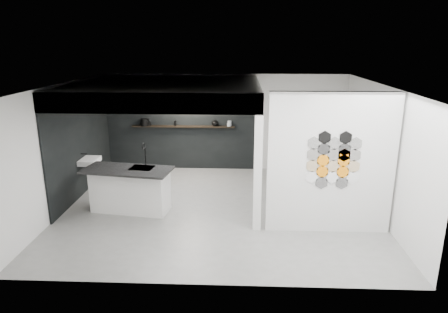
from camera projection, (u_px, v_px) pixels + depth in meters
floor at (219, 208)px, 9.16m from camera, size 7.00×6.00×0.01m
partition_panel at (331, 164)px, 7.72m from camera, size 2.45×0.15×2.80m
bay_clad_back at (180, 130)px, 11.73m from camera, size 4.40×0.04×2.35m
bay_clad_left at (82, 146)px, 9.93m from camera, size 0.04×4.00×2.35m
bulkhead at (166, 91)px, 9.46m from camera, size 4.40×4.00×0.40m
corner_column at (258, 174)px, 7.84m from camera, size 0.16×0.16×2.35m
fascia_beam at (148, 103)px, 7.62m from camera, size 4.40×0.16×0.40m
wall_basin at (90, 161)px, 9.82m from camera, size 0.40×0.60×0.12m
display_shelf at (183, 126)px, 11.59m from camera, size 3.00×0.15×0.04m
kitchen_island at (130, 189)px, 8.90m from camera, size 2.02×1.13×1.54m
stockpot at (145, 122)px, 11.61m from camera, size 0.25×0.25×0.20m
kettle at (215, 123)px, 11.53m from camera, size 0.22×0.22×0.17m
glass_bowl at (229, 125)px, 11.52m from camera, size 0.17×0.17×0.09m
glass_vase at (230, 123)px, 11.51m from camera, size 0.13×0.13×0.16m
bottle_dark at (175, 123)px, 11.58m from camera, size 0.07×0.07×0.15m
utensil_cup at (149, 124)px, 11.61m from camera, size 0.10×0.10×0.11m
hex_tile_cluster at (334, 160)px, 7.61m from camera, size 1.04×0.02×1.16m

